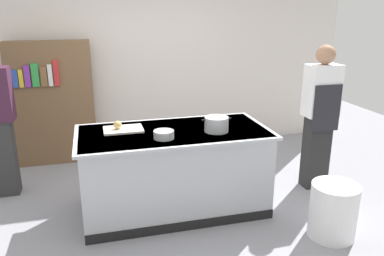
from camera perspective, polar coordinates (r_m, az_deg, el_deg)
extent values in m
plane|color=gray|center=(4.29, -2.59, -11.94)|extent=(10.00, 10.00, 0.00)
cube|color=silver|center=(5.85, -7.32, 11.34)|extent=(6.40, 0.12, 3.00)
cube|color=#B7BABF|center=(4.09, -2.68, -6.43)|extent=(1.90, 0.90, 0.90)
cube|color=#B7BABF|center=(3.94, -2.77, -0.63)|extent=(1.98, 0.98, 0.03)
cube|color=black|center=(3.89, -1.11, -14.48)|extent=(1.90, 0.01, 0.10)
cube|color=silver|center=(4.00, -10.23, -0.21)|extent=(0.40, 0.28, 0.02)
sphere|color=tan|center=(3.99, -11.06, 0.46)|extent=(0.09, 0.09, 0.09)
cylinder|color=#B7BABF|center=(3.90, 3.67, 0.57)|extent=(0.24, 0.24, 0.15)
cube|color=black|center=(3.84, 1.74, 1.18)|extent=(0.04, 0.02, 0.01)
cube|color=black|center=(3.93, 5.59, 1.46)|extent=(0.04, 0.02, 0.01)
cylinder|color=#B7BABF|center=(3.70, -4.24, -0.99)|extent=(0.20, 0.20, 0.08)
cylinder|color=white|center=(3.94, 20.33, -11.51)|extent=(0.44, 0.44, 0.54)
cube|color=#252525|center=(4.86, 18.00, -3.36)|extent=(0.28, 0.20, 0.90)
cube|color=white|center=(4.66, 18.86, 5.30)|extent=(0.38, 0.24, 0.60)
sphere|color=#A87A5B|center=(4.60, 19.36, 10.29)|extent=(0.22, 0.22, 0.22)
cube|color=#232328|center=(4.60, 19.49, 2.78)|extent=(0.34, 0.02, 0.54)
cube|color=#313131|center=(4.94, -26.37, -4.04)|extent=(0.28, 0.20, 0.90)
cube|color=brown|center=(5.63, -20.02, 3.48)|extent=(1.10, 0.28, 1.70)
cube|color=#3351B7|center=(5.46, -25.03, 6.68)|extent=(0.09, 0.03, 0.23)
cube|color=yellow|center=(5.44, -24.19, 6.75)|extent=(0.06, 0.03, 0.23)
cube|color=purple|center=(5.43, -23.41, 7.10)|extent=(0.07, 0.03, 0.28)
cube|color=green|center=(5.41, -22.38, 7.31)|extent=(0.09, 0.03, 0.30)
cube|color=brown|center=(5.40, -21.27, 7.16)|extent=(0.08, 0.03, 0.26)
cube|color=white|center=(5.39, -20.42, 7.39)|extent=(0.06, 0.03, 0.28)
cube|color=red|center=(5.38, -19.62, 7.75)|extent=(0.07, 0.03, 0.34)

